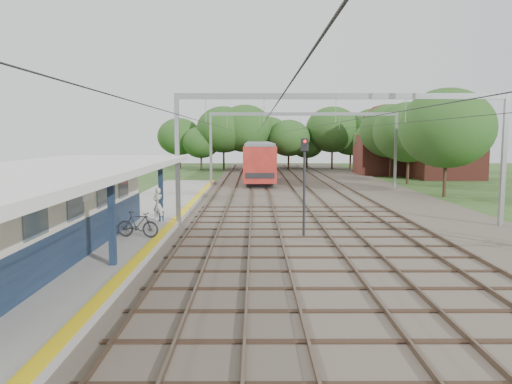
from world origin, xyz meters
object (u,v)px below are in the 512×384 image
object	(u,v)px
person	(159,204)
train	(258,157)
signal_post	(304,174)
bicycle	(138,224)

from	to	relation	value
person	train	xyz separation A→B (m)	(5.53, 38.03, 1.01)
person	signal_post	xyz separation A→B (m)	(7.38, -2.60, 1.80)
train	signal_post	xyz separation A→B (m)	(1.85, -40.62, 0.79)
bicycle	train	size ratio (longest dim) A/B	0.05
train	signal_post	distance (m)	40.67
bicycle	train	world-z (taller)	train
bicycle	person	bearing A→B (deg)	9.08
bicycle	signal_post	world-z (taller)	signal_post
bicycle	signal_post	xyz separation A→B (m)	(7.50, 1.62, 2.13)
person	train	distance (m)	38.44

